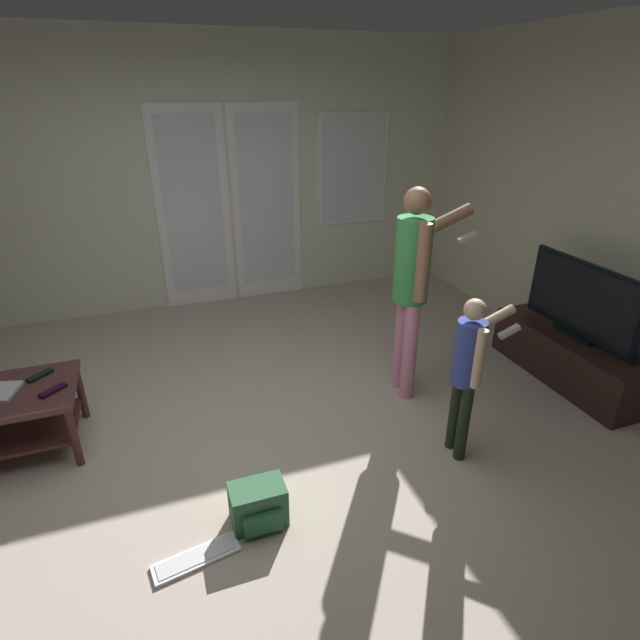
% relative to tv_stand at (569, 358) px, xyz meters
% --- Properties ---
extents(ground_plane, '(6.29, 5.56, 0.02)m').
position_rel_tv_stand_xyz_m(ground_plane, '(-2.76, -0.07, -0.20)').
color(ground_plane, '#AC9E8E').
extents(wall_back_with_doors, '(6.29, 0.09, 2.72)m').
position_rel_tv_stand_xyz_m(wall_back_with_doors, '(-2.67, 2.67, 1.12)').
color(wall_back_with_doors, beige).
rests_on(wall_back_with_doors, ground_plane).
extents(tv_stand, '(0.42, 1.32, 0.39)m').
position_rel_tv_stand_xyz_m(tv_stand, '(0.00, 0.00, 0.00)').
color(tv_stand, black).
rests_on(tv_stand, ground_plane).
extents(flat_screen_tv, '(0.08, 1.04, 0.60)m').
position_rel_tv_stand_xyz_m(flat_screen_tv, '(-0.00, 0.00, 0.50)').
color(flat_screen_tv, black).
rests_on(flat_screen_tv, tv_stand).
extents(person_adult, '(0.71, 0.43, 1.58)m').
position_rel_tv_stand_xyz_m(person_adult, '(-1.32, 0.29, 0.76)').
color(person_adult, pink).
rests_on(person_adult, ground_plane).
extents(person_child, '(0.50, 0.29, 1.09)m').
position_rel_tv_stand_xyz_m(person_child, '(-1.35, -0.47, 0.46)').
color(person_child, '#232C1D').
rests_on(person_child, ground_plane).
extents(backpack, '(0.30, 0.23, 0.24)m').
position_rel_tv_stand_xyz_m(backpack, '(-2.71, -0.61, -0.08)').
color(backpack, '#346242').
rests_on(backpack, ground_plane).
extents(loose_keyboard, '(0.46, 0.20, 0.02)m').
position_rel_tv_stand_xyz_m(loose_keyboard, '(-3.06, -0.74, -0.18)').
color(loose_keyboard, white).
rests_on(loose_keyboard, ground_plane).
extents(tv_remote_black, '(0.16, 0.15, 0.02)m').
position_rel_tv_stand_xyz_m(tv_remote_black, '(-3.86, 0.62, 0.27)').
color(tv_remote_black, black).
rests_on(tv_remote_black, coffee_table).
extents(dvd_remote_slim, '(0.16, 0.15, 0.02)m').
position_rel_tv_stand_xyz_m(dvd_remote_slim, '(-3.76, 0.40, 0.27)').
color(dvd_remote_slim, black).
rests_on(dvd_remote_slim, coffee_table).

